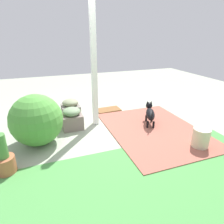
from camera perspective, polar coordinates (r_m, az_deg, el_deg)
ground_plane at (r=4.36m, az=-1.26°, el=-3.70°), size 12.00×12.00×0.00m
brick_path at (r=4.22m, az=12.12°, el=-5.05°), size 1.80×2.40×0.02m
porch_pillar at (r=4.07m, az=-5.28°, el=12.49°), size 0.11×0.11×2.45m
stone_planter_nearest at (r=4.75m, az=-11.96°, el=0.88°), size 0.42×0.43×0.46m
stone_planter_near at (r=4.21m, az=-11.58°, el=-1.80°), size 0.42×0.40×0.46m
round_shrub at (r=3.71m, az=-21.20°, el=-2.23°), size 0.93×0.93×0.93m
terracotta_pot_broad at (r=4.72m, az=-24.26°, el=-0.72°), size 0.35×0.35×0.38m
terracotta_pot_tall at (r=3.26m, az=-29.06°, el=-12.00°), size 0.29×0.29×0.61m
dog at (r=4.37m, az=11.06°, el=-0.30°), size 0.40×0.65×0.46m
ceramic_urn at (r=3.80m, az=24.52°, el=-6.93°), size 0.30×0.30×0.36m
doormat at (r=5.17m, az=-1.09°, el=0.69°), size 0.64×0.39×0.03m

